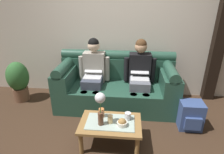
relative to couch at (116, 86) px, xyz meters
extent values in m
plane|color=#382619|center=(0.00, -1.17, -0.37)|extent=(14.00, 14.00, 0.00)
cube|color=beige|center=(0.00, 0.53, 1.08)|extent=(6.00, 0.12, 2.90)
cube|color=black|center=(1.79, 0.41, 1.08)|extent=(0.20, 0.20, 2.90)
cube|color=#234738|center=(0.00, -0.07, -0.16)|extent=(2.09, 0.88, 0.42)
cube|color=#234738|center=(0.00, 0.26, 0.25)|extent=(2.09, 0.22, 0.40)
cylinder|color=#234738|center=(0.00, 0.26, 0.50)|extent=(2.09, 0.18, 0.18)
cube|color=#234738|center=(-0.90, -0.07, 0.19)|extent=(0.28, 0.88, 0.28)
cylinder|color=#234738|center=(-0.90, -0.07, 0.37)|extent=(0.18, 0.88, 0.18)
cube|color=#234738|center=(0.90, -0.07, 0.19)|extent=(0.28, 0.88, 0.28)
cylinder|color=#234738|center=(0.90, -0.07, 0.37)|extent=(0.18, 0.88, 0.18)
cube|color=#383D4C|center=(-0.41, -0.13, 0.12)|extent=(0.34, 0.40, 0.15)
cylinder|color=#383D4C|center=(-0.51, -0.39, -0.16)|extent=(0.12, 0.12, 0.42)
cylinder|color=#383D4C|center=(-0.31, -0.39, -0.16)|extent=(0.12, 0.12, 0.42)
cube|color=gray|center=(-0.41, 0.11, 0.32)|extent=(0.38, 0.22, 0.54)
cylinder|color=gray|center=(-0.64, 0.07, 0.30)|extent=(0.09, 0.09, 0.44)
cylinder|color=gray|center=(-0.17, 0.07, 0.30)|extent=(0.09, 0.09, 0.44)
sphere|color=beige|center=(-0.41, 0.09, 0.71)|extent=(0.21, 0.21, 0.21)
sphere|color=black|center=(-0.41, 0.09, 0.75)|extent=(0.19, 0.19, 0.19)
cube|color=silver|center=(-0.41, -0.11, 0.20)|extent=(0.31, 0.22, 0.02)
cube|color=silver|center=(-0.41, 0.05, 0.31)|extent=(0.31, 0.20, 0.10)
cube|color=black|center=(-0.41, 0.04, 0.30)|extent=(0.27, 0.17, 0.08)
cube|color=#595B66|center=(0.41, -0.13, 0.12)|extent=(0.34, 0.40, 0.15)
cylinder|color=#595B66|center=(0.31, -0.39, -0.16)|extent=(0.12, 0.12, 0.42)
cylinder|color=#595B66|center=(0.51, -0.39, -0.16)|extent=(0.12, 0.12, 0.42)
cube|color=black|center=(0.41, 0.11, 0.32)|extent=(0.38, 0.22, 0.54)
cylinder|color=black|center=(0.17, 0.07, 0.30)|extent=(0.09, 0.09, 0.44)
cylinder|color=black|center=(0.64, 0.07, 0.30)|extent=(0.09, 0.09, 0.44)
sphere|color=tan|center=(0.41, 0.09, 0.71)|extent=(0.21, 0.21, 0.21)
sphere|color=#472D19|center=(0.41, 0.09, 0.75)|extent=(0.19, 0.19, 0.19)
cube|color=silver|center=(0.41, -0.11, 0.20)|extent=(0.31, 0.22, 0.02)
cube|color=silver|center=(0.41, 0.04, 0.31)|extent=(0.31, 0.20, 0.09)
cube|color=black|center=(0.41, 0.03, 0.31)|extent=(0.27, 0.18, 0.07)
cube|color=olive|center=(0.00, -1.06, -0.05)|extent=(0.81, 0.52, 0.04)
cube|color=#9EB2A8|center=(0.00, -1.06, -0.02)|extent=(0.63, 0.37, 0.01)
cylinder|color=olive|center=(-0.36, -1.27, -0.22)|extent=(0.06, 0.06, 0.31)
cylinder|color=olive|center=(0.36, -1.27, -0.22)|extent=(0.06, 0.06, 0.31)
cylinder|color=olive|center=(-0.36, -0.84, -0.22)|extent=(0.06, 0.06, 0.31)
cylinder|color=olive|center=(0.36, -0.84, -0.22)|extent=(0.06, 0.06, 0.31)
cylinder|color=brown|center=(-0.12, -1.12, 0.07)|extent=(0.07, 0.07, 0.18)
cylinder|color=#3D7538|center=(-0.12, -1.12, 0.24)|extent=(0.01, 0.01, 0.17)
sphere|color=silver|center=(-0.12, -1.12, 0.37)|extent=(0.13, 0.13, 0.13)
cylinder|color=silver|center=(0.16, -1.11, 0.01)|extent=(0.13, 0.13, 0.05)
sphere|color=olive|center=(0.16, -1.11, 0.03)|extent=(0.11, 0.11, 0.11)
cylinder|color=#DBB77A|center=(0.00, -1.08, 0.04)|extent=(0.07, 0.07, 0.11)
cylinder|color=silver|center=(0.23, -0.98, 0.03)|extent=(0.08, 0.08, 0.10)
cylinder|color=#B26633|center=(-0.13, -0.95, 0.04)|extent=(0.08, 0.08, 0.12)
cube|color=#33477A|center=(1.17, -0.59, -0.15)|extent=(0.34, 0.27, 0.44)
cube|color=#33477A|center=(1.17, -0.75, -0.20)|extent=(0.24, 0.05, 0.20)
cylinder|color=brown|center=(-1.85, -0.04, -0.24)|extent=(0.28, 0.28, 0.26)
ellipsoid|color=#2D602D|center=(-1.85, -0.04, 0.13)|extent=(0.40, 0.40, 0.56)
camera|label=1|loc=(0.21, -3.08, 1.50)|focal=30.06mm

